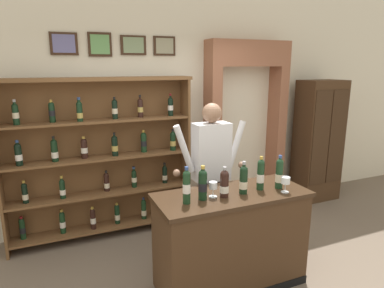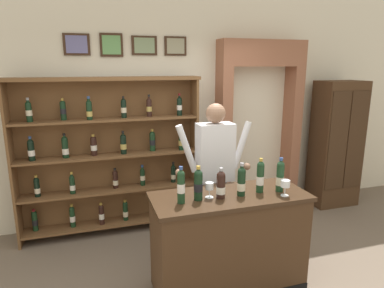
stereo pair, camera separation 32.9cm
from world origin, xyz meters
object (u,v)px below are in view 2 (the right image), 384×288
Objects in this scene: side_cabinet at (336,144)px; tasting_bottle_brunello at (280,176)px; wine_glass_center at (209,187)px; tasting_bottle_rosso at (241,181)px; shopkeeper at (215,163)px; tasting_bottle_super_tuscan at (198,184)px; wine_glass_left at (285,184)px; tasting_bottle_grappa at (221,185)px; tasting_counter at (229,242)px; tasting_bottle_riserva at (181,186)px; tasting_bottle_chianti at (260,176)px; wine_shelf at (110,152)px.

side_cabinet is 2.42m from tasting_bottle_brunello.
tasting_bottle_rosso is at bearing -6.49° from wine_glass_center.
shopkeeper is at bearing 119.01° from tasting_bottle_brunello.
tasting_bottle_brunello is at bearing -2.08° from tasting_bottle_super_tuscan.
tasting_bottle_grappa is at bearing 167.74° from wine_glass_left.
tasting_bottle_super_tuscan reaches higher than tasting_bottle_grappa.
tasting_counter is 0.71m from tasting_bottle_super_tuscan.
tasting_bottle_riserva is at bearing 172.70° from wine_glass_left.
tasting_bottle_grappa is 0.60m from wine_glass_left.
tasting_bottle_chianti is (0.62, 0.01, 0.01)m from tasting_bottle_super_tuscan.
side_cabinet is 5.79× the size of tasting_bottle_chianti.
shopkeeper is 5.26× the size of tasting_bottle_brunello.
wine_shelf is 2.01m from tasting_bottle_chianti.
wine_shelf is at bearing 132.91° from tasting_bottle_brunello.
shopkeeper is at bearing 50.23° from tasting_bottle_riserva.
wine_shelf is 1.56× the size of tasting_counter.
wine_shelf reaches higher than shopkeeper.
wine_glass_center is 0.95× the size of wine_glass_left.
side_cabinet reaches higher than tasting_bottle_super_tuscan.
side_cabinet is at bearing -1.65° from wine_shelf.
tasting_bottle_rosso is 0.94× the size of tasting_bottle_brunello.
tasting_bottle_riserva reaches higher than tasting_bottle_super_tuscan.
shopkeeper is 0.70m from tasting_bottle_chianti.
shopkeeper reaches higher than tasting_bottle_grappa.
tasting_bottle_rosso reaches higher than tasting_counter.
shopkeeper is at bearing -161.11° from side_cabinet.
wine_shelf is 7.37× the size of tasting_bottle_rosso.
wine_shelf is at bearing 140.86° from shopkeeper.
wine_shelf reaches higher than tasting_bottle_grappa.
tasting_bottle_grappa is at bearing -149.41° from side_cabinet.
wine_glass_left is (0.96, -0.12, -0.05)m from tasting_bottle_riserva.
tasting_bottle_riserva is 2.21× the size of wine_glass_left.
shopkeeper is 0.91m from tasting_bottle_riserva.
wine_shelf is 1.66m from tasting_bottle_riserva.
side_cabinet reaches higher than tasting_counter.
tasting_counter is at bearing 154.73° from tasting_bottle_rosso.
tasting_bottle_riserva is 1.01× the size of tasting_bottle_chianti.
side_cabinet is 2.91m from tasting_bottle_grappa.
shopkeeper is (0.10, 0.65, 0.59)m from tasting_counter.
tasting_bottle_super_tuscan is 0.21m from tasting_bottle_grappa.
tasting_counter is 9.75× the size of wine_glass_left.
tasting_bottle_riserva is 1.07× the size of tasting_bottle_rosso.
wine_glass_left is at bearing -140.05° from side_cabinet.
wine_shelf reaches higher than tasting_bottle_riserva.
tasting_bottle_grappa is (0.21, -0.02, -0.02)m from tasting_bottle_super_tuscan.
tasting_bottle_grappa is 0.11m from wine_glass_center.
tasting_bottle_riserva reaches higher than tasting_bottle_grappa.
tasting_bottle_brunello reaches higher than tasting_bottle_grappa.
wine_shelf is 1.91m from tasting_bottle_rosso.
wine_glass_left is at bearing -18.89° from tasting_bottle_rosso.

